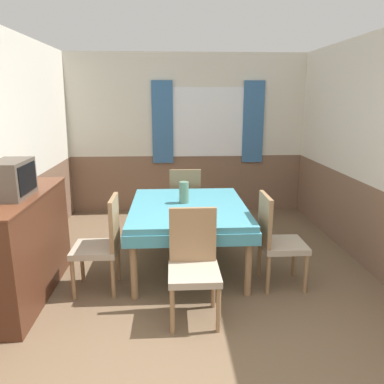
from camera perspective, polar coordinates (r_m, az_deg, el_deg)
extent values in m
cube|color=silver|center=(6.25, -0.77, 13.05)|extent=(4.27, 0.05, 1.65)
cube|color=brown|center=(6.41, -0.73, 1.36)|extent=(4.27, 0.05, 0.95)
cube|color=white|center=(6.25, 2.46, 10.56)|extent=(1.29, 0.01, 1.12)
cube|color=#386699|center=(6.21, -4.51, 10.50)|extent=(0.34, 0.03, 1.33)
cube|color=#386699|center=(6.35, 9.31, 10.44)|extent=(0.34, 0.03, 1.33)
cube|color=silver|center=(4.45, -26.11, 11.17)|extent=(0.05, 4.62, 1.65)
cube|color=brown|center=(4.67, -24.38, -4.89)|extent=(0.05, 4.62, 0.95)
cube|color=silver|center=(4.68, 25.77, 11.28)|extent=(0.05, 4.62, 1.65)
cube|color=brown|center=(4.89, 24.14, -4.04)|extent=(0.05, 4.62, 0.95)
cube|color=teal|center=(4.19, -0.58, -2.40)|extent=(1.27, 1.54, 0.06)
cube|color=teal|center=(4.21, -0.58, -3.57)|extent=(1.30, 1.57, 0.12)
cylinder|color=#93704C|center=(3.69, -8.87, -11.09)|extent=(0.07, 0.07, 0.68)
cylinder|color=#93704C|center=(3.74, 8.60, -10.69)|extent=(0.07, 0.07, 0.68)
cylinder|color=#93704C|center=(4.97, -7.36, -4.26)|extent=(0.07, 0.07, 0.68)
cylinder|color=#93704C|center=(5.01, 5.43, -4.05)|extent=(0.07, 0.07, 0.68)
cylinder|color=#93704C|center=(3.24, 4.05, -17.48)|extent=(0.04, 0.04, 0.41)
cylinder|color=#93704C|center=(3.22, -3.01, -17.70)|extent=(0.04, 0.04, 0.41)
cylinder|color=#93704C|center=(3.56, 3.27, -14.28)|extent=(0.04, 0.04, 0.41)
cylinder|color=#93704C|center=(3.54, -3.04, -14.45)|extent=(0.04, 0.04, 0.41)
cube|color=tan|center=(3.27, 0.32, -12.39)|extent=(0.44, 0.44, 0.06)
cube|color=#93704C|center=(3.34, 0.12, -6.54)|extent=(0.42, 0.04, 0.50)
cylinder|color=#93704C|center=(5.55, -3.14, -3.62)|extent=(0.04, 0.04, 0.41)
cylinder|color=#93704C|center=(5.56, 0.79, -3.56)|extent=(0.04, 0.04, 0.41)
cylinder|color=#93704C|center=(5.19, -3.13, -4.91)|extent=(0.04, 0.04, 0.41)
cylinder|color=#93704C|center=(5.21, 1.07, -4.84)|extent=(0.04, 0.04, 0.41)
cube|color=tan|center=(5.31, -1.11, -1.82)|extent=(0.44, 0.44, 0.06)
cube|color=#93704C|center=(5.04, -1.04, 0.62)|extent=(0.42, 0.04, 0.50)
cylinder|color=#93704C|center=(3.86, -17.66, -12.63)|extent=(0.04, 0.04, 0.41)
cylinder|color=#93704C|center=(4.19, -16.39, -10.32)|extent=(0.04, 0.04, 0.41)
cylinder|color=#93704C|center=(3.78, -11.94, -12.81)|extent=(0.04, 0.04, 0.41)
cylinder|color=#93704C|center=(4.12, -11.16, -10.42)|extent=(0.04, 0.04, 0.41)
cube|color=tan|center=(3.89, -14.50, -8.41)|extent=(0.44, 0.44, 0.06)
cube|color=#93704C|center=(3.76, -11.77, -4.48)|extent=(0.04, 0.42, 0.50)
cylinder|color=#93704C|center=(4.29, 15.25, -9.66)|extent=(0.04, 0.04, 0.41)
cylinder|color=#93704C|center=(3.96, 16.98, -11.83)|extent=(0.04, 0.04, 0.41)
cylinder|color=#93704C|center=(4.19, 10.23, -9.97)|extent=(0.04, 0.04, 0.41)
cylinder|color=#93704C|center=(3.85, 11.55, -12.25)|extent=(0.04, 0.04, 0.41)
cube|color=tan|center=(3.98, 13.70, -7.85)|extent=(0.44, 0.44, 0.06)
cube|color=#93704C|center=(3.83, 11.07, -4.09)|extent=(0.04, 0.42, 0.50)
cube|color=#4C2819|center=(3.97, -24.26, -7.54)|extent=(0.44, 1.53, 1.03)
cube|color=brown|center=(3.83, -25.03, -0.44)|extent=(0.46, 1.55, 0.02)
cube|color=#51473D|center=(3.71, -25.84, 1.80)|extent=(0.28, 0.48, 0.33)
cube|color=black|center=(3.65, -23.77, 1.96)|extent=(0.01, 0.40, 0.25)
cylinder|color=slate|center=(4.24, -1.23, -0.05)|extent=(0.11, 0.11, 0.24)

